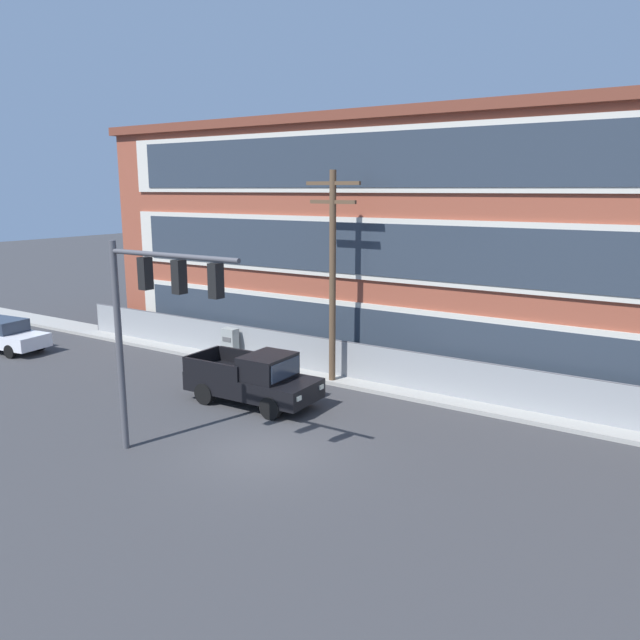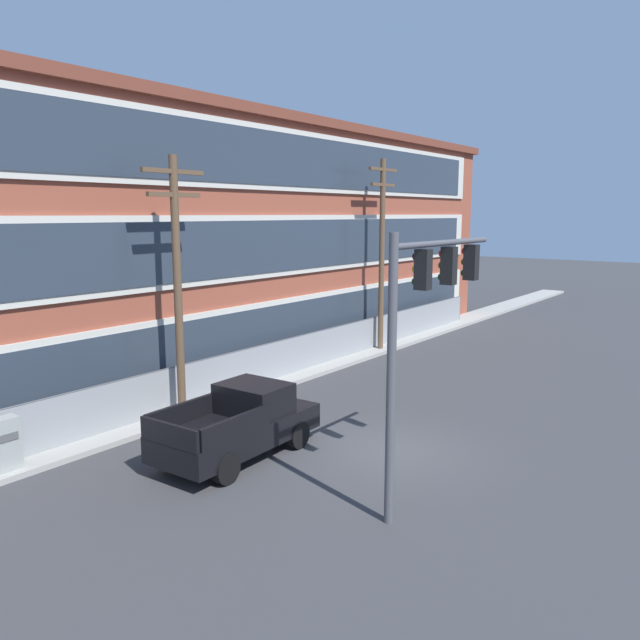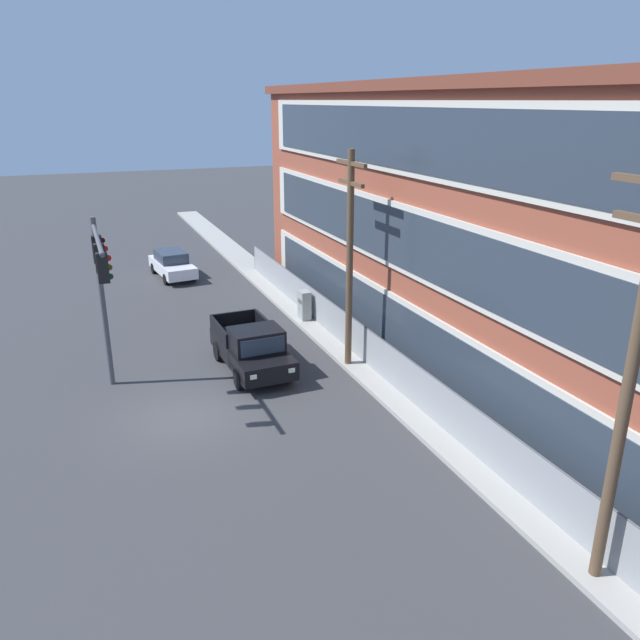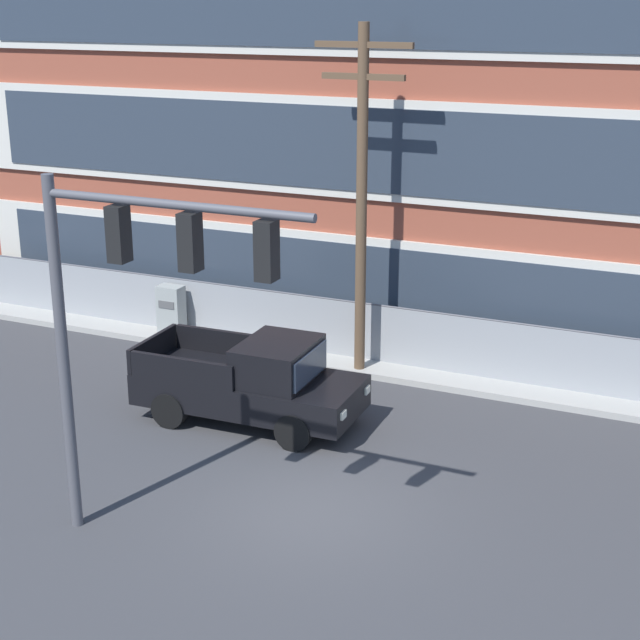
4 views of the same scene
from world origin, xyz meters
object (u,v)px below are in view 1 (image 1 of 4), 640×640
at_px(pickup_truck_black, 255,380).
at_px(sedan_white, 3,335).
at_px(utility_pole_near_corner, 333,269).
at_px(traffic_signal_mast, 151,305).
at_px(electrical_cabinet, 230,345).

bearing_deg(pickup_truck_black, sedan_white, -177.57).
relative_size(sedan_white, utility_pole_near_corner, 0.56).
relative_size(traffic_signal_mast, electrical_cabinet, 4.07).
bearing_deg(utility_pole_near_corner, pickup_truck_black, -105.96).
xyz_separation_m(traffic_signal_mast, utility_pole_near_corner, (0.38, 8.88, 0.10)).
distance_m(utility_pole_near_corner, electrical_cabinet, 6.85).
bearing_deg(traffic_signal_mast, electrical_cabinet, 119.86).
bearing_deg(electrical_cabinet, utility_pole_near_corner, -2.55).
distance_m(traffic_signal_mast, electrical_cabinet, 11.19).
height_order(traffic_signal_mast, utility_pole_near_corner, utility_pole_near_corner).
relative_size(pickup_truck_black, electrical_cabinet, 3.27).
relative_size(traffic_signal_mast, pickup_truck_black, 1.25).
bearing_deg(pickup_truck_black, traffic_signal_mast, -82.86).
bearing_deg(utility_pole_near_corner, traffic_signal_mast, -92.48).
xyz_separation_m(traffic_signal_mast, sedan_white, (-15.77, 4.60, -3.76)).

